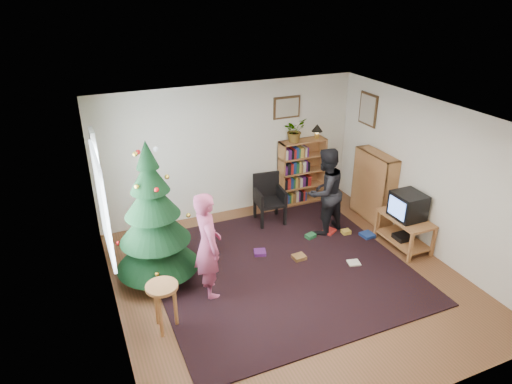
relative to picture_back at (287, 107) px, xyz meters
name	(u,v)px	position (x,y,z in m)	size (l,w,h in m)	color
floor	(289,279)	(-1.15, -2.48, -1.95)	(5.00, 5.00, 0.00)	brown
ceiling	(295,120)	(-1.15, -2.48, 0.55)	(5.00, 5.00, 0.00)	white
wall_back	(230,150)	(-1.15, 0.02, -0.70)	(5.00, 0.02, 2.50)	silver
wall_front	(413,316)	(-1.15, -4.97, -0.70)	(5.00, 0.02, 2.50)	silver
wall_left	(109,244)	(-3.65, -2.48, -0.70)	(0.02, 5.00, 2.50)	silver
wall_right	(430,178)	(1.35, -2.48, -0.70)	(0.02, 5.00, 2.50)	silver
rug	(281,268)	(-1.15, -2.17, -1.94)	(3.80, 3.60, 0.02)	black
window_pane	(102,204)	(-3.62, -1.88, -0.45)	(0.04, 1.20, 1.40)	silver
curtain	(100,184)	(-3.58, -1.18, -0.45)	(0.06, 0.35, 1.60)	white
picture_back	(287,107)	(0.00, 0.00, 0.00)	(0.55, 0.03, 0.42)	#4C3319
picture_right	(368,109)	(1.33, -0.73, 0.00)	(0.03, 0.50, 0.60)	#4C3319
christmas_tree	(154,226)	(-2.96, -1.67, -1.02)	(1.23, 1.23, 2.22)	#3F2816
bookshelf_back	(302,170)	(0.31, -0.14, -1.29)	(0.95, 0.30, 1.30)	#A86F3C
bookshelf_right	(374,186)	(1.19, -1.31, -1.29)	(0.30, 0.95, 1.30)	#A86F3C
tv_stand	(404,229)	(1.07, -2.38, -1.62)	(0.53, 0.95, 0.55)	#A86F3C
crt_tv	(408,206)	(1.07, -2.38, -1.18)	(0.46, 0.50, 0.44)	black
armchair	(268,196)	(-0.67, -0.62, -1.46)	(0.55, 0.55, 0.92)	black
stool	(163,295)	(-3.12, -2.78, -1.42)	(0.41, 0.41, 0.68)	#A86F3C
person_standing	(208,245)	(-2.35, -2.29, -1.15)	(0.58, 0.38, 1.60)	#AD4569
person_by_chair	(325,192)	(0.06, -1.41, -1.16)	(0.77, 0.60, 1.58)	black
potted_plant	(294,130)	(0.11, -0.14, -0.42)	(0.41, 0.35, 0.45)	gray
table_lamp	(317,129)	(0.61, -0.13, -0.45)	(0.22, 0.22, 0.29)	#A57F33
floor_clutter	(324,243)	(-0.16, -1.85, -1.91)	(2.18, 1.21, 0.08)	#A51E19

